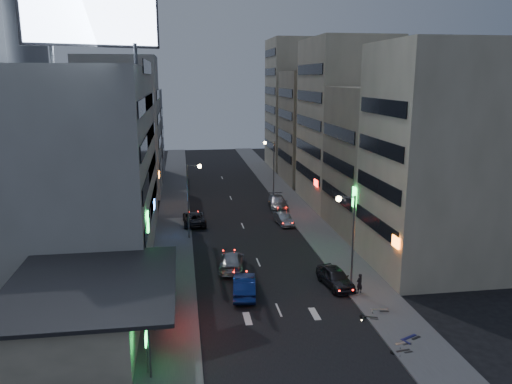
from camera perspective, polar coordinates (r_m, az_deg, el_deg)
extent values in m
plane|color=black|center=(34.95, 3.93, -16.18)|extent=(180.00, 180.00, 0.00)
cube|color=#4C4C4F|center=(62.13, -9.35, -3.03)|extent=(4.00, 120.00, 0.12)
cube|color=#4C4C4F|center=(63.86, 5.17, -2.47)|extent=(4.00, 120.00, 0.12)
cube|color=beige|center=(35.95, -19.75, -12.88)|extent=(8.00, 12.00, 3.60)
cube|color=black|center=(34.97, -18.37, -10.01)|extent=(11.00, 13.00, 0.25)
cube|color=black|center=(34.74, -11.50, -10.91)|extent=(0.12, 4.00, 0.90)
cube|color=#FF1E14|center=(34.73, -11.36, -10.91)|extent=(0.04, 3.70, 0.70)
cube|color=#AAAAA5|center=(51.42, -19.92, 3.23)|extent=(14.00, 24.00, 18.00)
cube|color=beige|center=(46.32, 19.68, 3.51)|extent=(10.00, 11.00, 20.00)
cube|color=tan|center=(57.08, 14.59, 3.47)|extent=(11.00, 12.00, 16.00)
cube|color=beige|center=(68.60, 10.10, 7.75)|extent=(10.00, 14.00, 22.00)
cube|color=#AAAAA5|center=(75.59, -15.25, 7.20)|extent=(11.00, 10.00, 20.00)
cube|color=gray|center=(88.75, -14.55, 6.41)|extent=(12.00, 10.00, 15.00)
cube|color=tan|center=(83.21, 7.09, 7.35)|extent=(11.00, 12.00, 18.00)
cube|color=beige|center=(96.63, 5.18, 9.95)|extent=(12.00, 12.00, 24.00)
cylinder|color=#595B60|center=(40.85, -22.31, 14.48)|extent=(0.30, 0.30, 1.50)
cylinder|color=#595B60|center=(39.93, -13.62, 15.12)|extent=(0.30, 0.30, 1.50)
cube|color=black|center=(40.51, -18.33, 19.00)|extent=(9.52, 3.75, 5.00)
cube|color=#AEC3E8|center=(40.30, -18.27, 19.04)|extent=(9.04, 3.34, 4.60)
cylinder|color=#595B60|center=(40.21, 11.01, -5.97)|extent=(0.16, 0.16, 8.00)
cylinder|color=#595B60|center=(38.91, 10.28, -0.60)|extent=(1.40, 0.10, 0.10)
sphere|color=#FFD88C|center=(38.74, 9.43, -0.78)|extent=(0.44, 0.44, 0.44)
cylinder|color=#595B60|center=(53.35, -7.76, -1.13)|extent=(0.16, 0.16, 8.00)
cylinder|color=#595B60|center=(52.55, -7.13, 3.02)|extent=(1.40, 0.10, 0.10)
sphere|color=#FFD88C|center=(52.59, -6.47, 2.94)|extent=(0.44, 0.44, 0.44)
cylinder|color=#595B60|center=(72.14, 2.05, 2.67)|extent=(0.16, 0.16, 8.00)
cylinder|color=#595B60|center=(71.43, 1.52, 5.74)|extent=(1.40, 0.10, 0.10)
sphere|color=#FFD88C|center=(71.34, 1.04, 5.65)|extent=(0.44, 0.44, 0.44)
imported|color=#2B2B31|center=(42.55, 9.04, -9.59)|extent=(2.50, 4.90, 1.60)
imported|color=#ADB0B5|center=(59.09, 3.16, -3.10)|extent=(1.94, 4.24, 1.35)
imported|color=#222227|center=(59.45, -7.08, -2.99)|extent=(2.73, 5.58, 1.53)
imported|color=#9B9DA2|center=(66.20, 2.50, -1.20)|extent=(2.63, 5.77, 1.64)
imported|color=navy|center=(40.44, -1.33, -10.64)|extent=(2.35, 5.15, 1.64)
imported|color=#AEB0B7|center=(45.67, -2.78, -7.88)|extent=(2.95, 5.52, 1.52)
imported|color=black|center=(41.34, 11.74, -10.19)|extent=(0.71, 0.62, 1.64)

